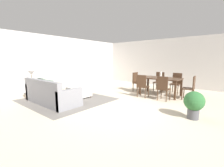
% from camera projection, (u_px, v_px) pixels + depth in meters
% --- Properties ---
extents(ground_plane, '(10.80, 10.80, 0.00)m').
position_uv_depth(ground_plane, '(121.00, 107.00, 4.87)').
color(ground_plane, beige).
extents(wall_back, '(9.00, 0.12, 2.70)m').
position_uv_depth(wall_back, '(174.00, 63.00, 8.47)').
color(wall_back, beige).
rests_on(wall_back, ground_plane).
extents(wall_left, '(0.12, 11.00, 2.70)m').
position_uv_depth(wall_left, '(57.00, 63.00, 7.87)').
color(wall_left, beige).
rests_on(wall_left, ground_plane).
extents(area_rug, '(3.00, 2.80, 0.01)m').
position_uv_depth(area_rug, '(67.00, 99.00, 5.82)').
color(area_rug, slate).
rests_on(area_rug, ground_plane).
extents(couch, '(2.25, 0.90, 0.86)m').
position_uv_depth(couch, '(51.00, 95.00, 5.31)').
color(couch, gray).
rests_on(couch, ground_plane).
extents(ottoman_table, '(0.99, 0.58, 0.39)m').
position_uv_depth(ottoman_table, '(79.00, 92.00, 6.21)').
color(ottoman_table, silver).
rests_on(ottoman_table, ground_plane).
extents(side_table, '(0.40, 0.40, 0.56)m').
position_uv_depth(side_table, '(32.00, 86.00, 6.17)').
color(side_table, olive).
rests_on(side_table, ground_plane).
extents(table_lamp, '(0.26, 0.26, 0.53)m').
position_uv_depth(table_lamp, '(31.00, 74.00, 6.09)').
color(table_lamp, brown).
rests_on(table_lamp, side_table).
extents(dining_table, '(1.63, 0.92, 0.76)m').
position_uv_depth(dining_table, '(160.00, 80.00, 6.44)').
color(dining_table, '#422B1C').
rests_on(dining_table, ground_plane).
extents(dining_chair_near_left, '(0.43, 0.43, 0.92)m').
position_uv_depth(dining_chair_near_left, '(142.00, 85.00, 6.08)').
color(dining_chair_near_left, '#422B1C').
rests_on(dining_chair_near_left, ground_plane).
extents(dining_chair_near_right, '(0.41, 0.41, 0.92)m').
position_uv_depth(dining_chair_near_right, '(163.00, 87.00, 5.58)').
color(dining_chair_near_right, '#422B1C').
rests_on(dining_chair_near_right, ground_plane).
extents(dining_chair_far_left, '(0.41, 0.41, 0.92)m').
position_uv_depth(dining_chair_far_left, '(159.00, 80.00, 7.37)').
color(dining_chair_far_left, '#422B1C').
rests_on(dining_chair_far_left, ground_plane).
extents(dining_chair_far_right, '(0.41, 0.41, 0.92)m').
position_uv_depth(dining_chair_far_right, '(176.00, 82.00, 6.85)').
color(dining_chair_far_right, '#422B1C').
rests_on(dining_chair_far_right, ground_plane).
extents(dining_chair_head_east, '(0.43, 0.43, 0.92)m').
position_uv_depth(dining_chair_head_east, '(191.00, 86.00, 5.70)').
color(dining_chair_head_east, '#422B1C').
rests_on(dining_chair_head_east, ground_plane).
extents(dining_chair_head_west, '(0.42, 0.42, 0.92)m').
position_uv_depth(dining_chair_head_west, '(137.00, 81.00, 7.20)').
color(dining_chair_head_west, '#422B1C').
rests_on(dining_chair_head_west, ground_plane).
extents(vase_centerpiece, '(0.09, 0.09, 0.25)m').
position_uv_depth(vase_centerpiece, '(161.00, 75.00, 6.45)').
color(vase_centerpiece, silver).
rests_on(vase_centerpiece, dining_table).
extents(potted_plant, '(0.50, 0.50, 0.73)m').
position_uv_depth(potted_plant, '(194.00, 103.00, 3.88)').
color(potted_plant, '#4C4C51').
rests_on(potted_plant, ground_plane).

